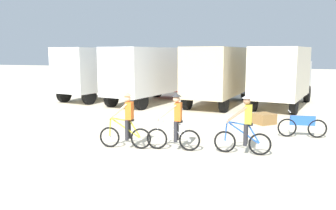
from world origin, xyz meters
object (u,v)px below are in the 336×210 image
at_px(cyclist_orange_shirt, 127,123).
at_px(bicycle_spare, 302,127).
at_px(box_truck_tan_camper, 218,73).
at_px(cyclist_near_camera, 245,127).
at_px(box_truck_white_box, 100,71).
at_px(box_truck_cream_rv, 283,74).
at_px(cyclist_cowboy_hat, 175,124).
at_px(box_truck_avon_van, 148,72).
at_px(supply_crate, 264,119).

distance_m(cyclist_orange_shirt, bicycle_spare, 6.40).
distance_m(box_truck_tan_camper, cyclist_near_camera, 10.07).
height_order(box_truck_white_box, box_truck_cream_rv, same).
distance_m(box_truck_white_box, bicycle_spare, 14.17).
distance_m(box_truck_cream_rv, cyclist_cowboy_hat, 10.94).
bearing_deg(box_truck_avon_van, cyclist_cowboy_hat, -64.65).
distance_m(box_truck_avon_van, cyclist_orange_shirt, 10.18).
relative_size(cyclist_orange_shirt, supply_crate, 2.28).
relative_size(box_truck_avon_van, cyclist_orange_shirt, 3.89).
relative_size(box_truck_white_box, box_truck_avon_van, 1.00).
distance_m(box_truck_tan_camper, bicycle_spare, 8.27).
bearing_deg(supply_crate, cyclist_orange_shirt, -127.14).
distance_m(cyclist_near_camera, bicycle_spare, 3.35).
height_order(box_truck_cream_rv, cyclist_cowboy_hat, box_truck_cream_rv).
relative_size(box_truck_white_box, box_truck_cream_rv, 1.00).
distance_m(cyclist_orange_shirt, cyclist_near_camera, 3.70).
relative_size(box_truck_tan_camper, supply_crate, 8.76).
height_order(box_truck_white_box, cyclist_orange_shirt, box_truck_white_box).
bearing_deg(box_truck_white_box, box_truck_avon_van, -12.89).
xyz_separation_m(box_truck_tan_camper, supply_crate, (2.83, -4.83, -1.65)).
relative_size(box_truck_cream_rv, cyclist_orange_shirt, 3.88).
relative_size(box_truck_tan_camper, box_truck_cream_rv, 0.99).
height_order(box_truck_white_box, box_truck_tan_camper, same).
relative_size(cyclist_orange_shirt, bicycle_spare, 1.06).
height_order(box_truck_cream_rv, cyclist_near_camera, box_truck_cream_rv).
xyz_separation_m(box_truck_tan_camper, cyclist_near_camera, (2.45, -9.72, -1.03)).
relative_size(box_truck_avon_van, bicycle_spare, 4.11).
distance_m(box_truck_white_box, cyclist_orange_shirt, 12.47).
xyz_separation_m(box_truck_tan_camper, cyclist_orange_shirt, (-1.23, -10.19, -1.03)).
xyz_separation_m(cyclist_cowboy_hat, supply_crate, (2.52, 5.11, -0.62)).
bearing_deg(box_truck_tan_camper, box_truck_avon_van, -173.13).
bearing_deg(box_truck_tan_camper, cyclist_orange_shirt, -96.86).
bearing_deg(box_truck_white_box, cyclist_orange_shirt, -57.96).
bearing_deg(supply_crate, cyclist_cowboy_hat, -116.23).
distance_m(box_truck_white_box, supply_crate, 11.95).
bearing_deg(cyclist_near_camera, box_truck_cream_rv, 83.62).
xyz_separation_m(box_truck_white_box, supply_crate, (10.65, -5.17, -1.65)).
distance_m(cyclist_cowboy_hat, cyclist_near_camera, 2.14).
bearing_deg(box_truck_tan_camper, cyclist_cowboy_hat, -88.17).
bearing_deg(box_truck_cream_rv, cyclist_orange_shirt, -114.31).
relative_size(box_truck_cream_rv, bicycle_spare, 4.10).
xyz_separation_m(cyclist_near_camera, bicycle_spare, (1.81, 2.78, -0.45)).
relative_size(cyclist_near_camera, supply_crate, 2.28).
distance_m(box_truck_avon_van, bicycle_spare, 10.69).
height_order(box_truck_tan_camper, cyclist_cowboy_hat, box_truck_tan_camper).
distance_m(box_truck_tan_camper, cyclist_cowboy_hat, 10.00).
height_order(box_truck_avon_van, box_truck_tan_camper, same).
xyz_separation_m(box_truck_cream_rv, bicycle_spare, (0.67, -7.38, -1.48)).
xyz_separation_m(box_truck_white_box, cyclist_orange_shirt, (6.59, -10.53, -1.03)).
bearing_deg(cyclist_orange_shirt, box_truck_cream_rv, 65.69).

